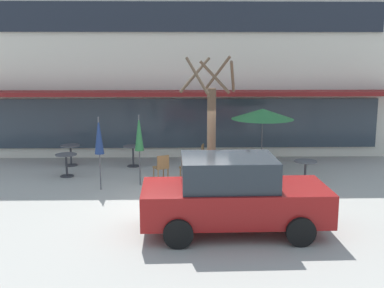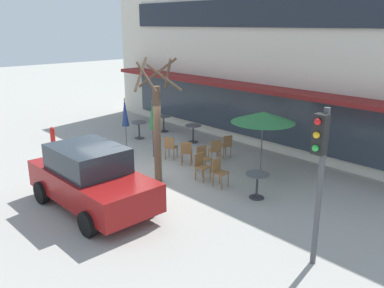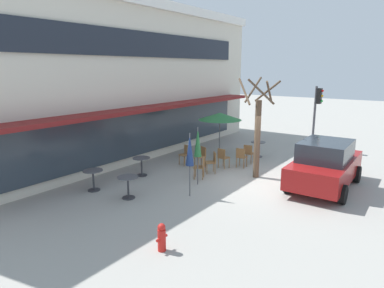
{
  "view_description": "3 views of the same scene",
  "coord_description": "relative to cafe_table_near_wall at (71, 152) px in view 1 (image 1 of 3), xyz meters",
  "views": [
    {
      "loc": [
        -0.11,
        -12.45,
        4.09
      ],
      "look_at": [
        0.24,
        2.22,
        1.25
      ],
      "focal_mm": 45.0,
      "sensor_mm": 36.0,
      "label": 1
    },
    {
      "loc": [
        10.64,
        -6.89,
        4.95
      ],
      "look_at": [
        0.33,
        2.46,
        0.8
      ],
      "focal_mm": 38.0,
      "sensor_mm": 36.0,
      "label": 2
    },
    {
      "loc": [
        -11.49,
        -5.03,
        4.32
      ],
      "look_at": [
        -0.44,
        2.94,
        1.28
      ],
      "focal_mm": 32.0,
      "sensor_mm": 36.0,
      "label": 3
    }
  ],
  "objects": [
    {
      "name": "cafe_table_by_tree",
      "position": [
        0.2,
        -1.56,
        0.0
      ],
      "size": [
        0.7,
        0.7,
        0.76
      ],
      "color": "#333338",
      "rests_on": "ground"
    },
    {
      "name": "patio_umbrella_corner_open",
      "position": [
        6.74,
        -1.17,
        1.51
      ],
      "size": [
        2.1,
        2.1,
        2.2
      ],
      "color": "#4C4C51",
      "rests_on": "ground"
    },
    {
      "name": "cafe_table_near_wall",
      "position": [
        0.0,
        0.0,
        0.0
      ],
      "size": [
        0.7,
        0.7,
        0.76
      ],
      "color": "#333338",
      "rests_on": "ground"
    },
    {
      "name": "cafe_chair_5",
      "position": [
        6.46,
        -2.9,
        0.01
      ],
      "size": [
        0.45,
        0.45,
        0.89
      ],
      "color": "olive",
      "rests_on": "ground"
    },
    {
      "name": "patio_umbrella_green_folded",
      "position": [
        1.58,
        -3.13,
        1.11
      ],
      "size": [
        0.28,
        0.28,
        2.2
      ],
      "color": "#4C4C51",
      "rests_on": "ground"
    },
    {
      "name": "cafe_table_streetside",
      "position": [
        7.85,
        -2.73,
        0.0
      ],
      "size": [
        0.7,
        0.7,
        0.76
      ],
      "color": "#333338",
      "rests_on": "ground"
    },
    {
      "name": "cafe_chair_6",
      "position": [
        4.26,
        -2.32,
        0.01
      ],
      "size": [
        0.57,
        0.57,
        0.89
      ],
      "color": "olive",
      "rests_on": "ground"
    },
    {
      "name": "building_facade",
      "position": [
        4.1,
        5.3,
        3.19
      ],
      "size": [
        18.81,
        9.1,
        7.42
      ],
      "color": "beige",
      "rests_on": "ground"
    },
    {
      "name": "cafe_chair_1",
      "position": [
        4.65,
        -0.66,
        0.01
      ],
      "size": [
        0.47,
        0.47,
        0.89
      ],
      "color": "olive",
      "rests_on": "ground"
    },
    {
      "name": "ground_plane",
      "position": [
        4.1,
        -4.66,
        -0.52
      ],
      "size": [
        80.0,
        80.0,
        0.0
      ],
      "primitive_type": "plane",
      "color": "#9E9B93"
    },
    {
      "name": "cafe_chair_4",
      "position": [
        3.38,
        -2.36,
        0.01
      ],
      "size": [
        0.54,
        0.54,
        0.89
      ],
      "color": "olive",
      "rests_on": "ground"
    },
    {
      "name": "parked_sedan",
      "position": [
        5.17,
        -6.62,
        0.36
      ],
      "size": [
        4.24,
        2.09,
        1.76
      ],
      "color": "maroon",
      "rests_on": "ground"
    },
    {
      "name": "cafe_chair_0",
      "position": [
        5.68,
        -2.93,
        0.01
      ],
      "size": [
        0.44,
        0.44,
        0.89
      ],
      "color": "olive",
      "rests_on": "ground"
    },
    {
      "name": "street_tree",
      "position": [
        4.83,
        -4.05,
        1.4
      ],
      "size": [
        1.58,
        1.62,
        3.98
      ],
      "color": "brown",
      "rests_on": "ground"
    },
    {
      "name": "cafe_table_mid_patio",
      "position": [
        2.27,
        -0.19,
        0.0
      ],
      "size": [
        0.7,
        0.7,
        0.76
      ],
      "color": "#333338",
      "rests_on": "ground"
    },
    {
      "name": "cafe_chair_3",
      "position": [
        5.13,
        -2.32,
        0.01
      ],
      "size": [
        0.46,
        0.46,
        0.89
      ],
      "color": "olive",
      "rests_on": "ground"
    },
    {
      "name": "cafe_chair_2",
      "position": [
        4.81,
        -1.41,
        0.01
      ],
      "size": [
        0.53,
        0.53,
        0.89
      ],
      "color": "olive",
      "rests_on": "ground"
    },
    {
      "name": "patio_umbrella_cream_folded",
      "position": [
        2.72,
        -2.66,
        1.11
      ],
      "size": [
        0.28,
        0.28,
        2.2
      ],
      "color": "#4C4C51",
      "rests_on": "ground"
    }
  ]
}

